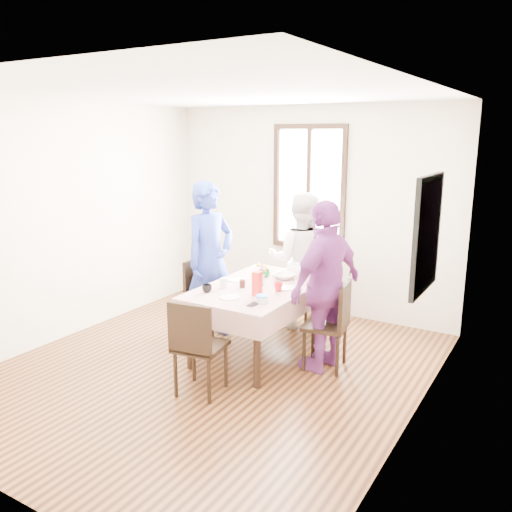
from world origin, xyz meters
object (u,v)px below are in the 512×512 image
Objects in this scene: person_right at (325,286)px; person_left at (209,261)px; dining_table at (258,320)px; chair_near at (200,346)px; chair_right at (325,325)px; chair_left at (209,299)px; person_far at (301,260)px; chair_far at (301,289)px.

person_left is at bearing -80.26° from person_right.
dining_table is 1.65× the size of chair_near.
chair_right is at bearing 46.20° from chair_near.
chair_left is at bearing 104.15° from person_left.
person_right is (0.74, -0.97, 0.03)m from person_far.
chair_far is 0.53× the size of person_right.
chair_near is 0.50× the size of person_left.
person_right reaches higher than dining_table.
chair_right is at bearing -79.42° from person_left.
chair_far is at bearing -25.57° from person_left.
person_right reaches higher than chair_far.
dining_table is 0.78m from chair_left.
chair_near reaches higher than dining_table.
chair_right is 0.53× the size of person_right.
person_left is 1.15m from person_far.
chair_far is 2.07m from chair_near.
chair_far is (-0.76, 0.99, 0.00)m from chair_right.
chair_near is at bearing -133.57° from person_left.
dining_table is at bearing 93.67° from chair_far.
person_right is (1.48, -0.09, -0.05)m from person_left.
chair_left is at bearing 53.18° from chair_far.
chair_far is at bearing 139.51° from chair_left.
chair_left is 0.55× the size of person_far.
person_left is at bearing 90.00° from chair_left.
dining_table is at bearing -86.61° from person_left.
person_far reaches higher than chair_left.
chair_right reaches higher than dining_table.
person_right reaches higher than chair_right.
chair_right is 1.00× the size of chair_near.
chair_right is 1.32m from chair_near.
person_far reaches higher than chair_right.
person_left is 1.49m from person_right.
person_left is (-0.74, 0.14, 0.54)m from dining_table.
chair_left is 1.00× the size of chair_near.
chair_right is at bearing 3.53° from dining_table.
person_far is (-0.00, 1.01, 0.46)m from dining_table.
chair_left is 1.40m from chair_near.
chair_near is (0.76, -1.17, 0.00)m from chair_left.
dining_table is 0.77m from chair_right.
chair_near is (-0.76, -1.08, 0.00)m from chair_right.
chair_far is at bearing -110.97° from person_far.
person_left is (-0.74, 1.17, 0.46)m from chair_near.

